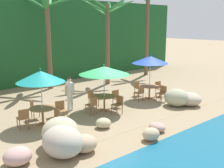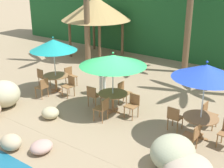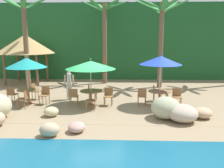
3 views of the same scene
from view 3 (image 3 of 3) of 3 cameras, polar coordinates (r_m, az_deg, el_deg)
name	(u,v)px [view 3 (image 3 of 3)]	position (r m, az deg, el deg)	size (l,w,h in m)	color
ground_plane	(98,106)	(11.87, -3.42, -5.23)	(120.00, 120.00, 0.00)	#937F60
terrace_deck	(98,106)	(11.87, -3.42, -5.21)	(18.00, 5.20, 0.01)	#937F60
foliage_backdrop	(108,42)	(20.39, -1.02, 10.02)	(28.00, 2.40, 6.00)	#1E5628
rock_seawall	(92,113)	(9.42, -4.87, -6.94)	(14.86, 3.46, 1.04)	#A7AA87
umbrella_teal	(26,63)	(12.63, -19.66, 4.77)	(1.99, 1.99, 2.44)	silver
dining_table_teal	(28,92)	(12.85, -19.24, -1.76)	(1.10, 1.10, 0.74)	olive
chair_teal_seaward	(45,94)	(12.55, -15.64, -2.31)	(0.48, 0.48, 0.87)	olive
chair_teal_inland	(35,90)	(13.64, -17.82, -1.40)	(0.48, 0.47, 0.87)	olive
chair_teal_left	(12,94)	(13.20, -22.68, -2.12)	(0.46, 0.47, 0.87)	olive
chair_teal_right	(24,98)	(12.06, -20.17, -3.10)	(0.44, 0.43, 0.87)	olive
umbrella_green	(91,65)	(11.64, -5.11, 4.53)	(2.44, 2.44, 2.32)	silver
dining_table_green	(91,93)	(11.88, -4.99, -2.18)	(1.10, 1.10, 0.74)	olive
chair_green_seaward	(108,95)	(11.87, -0.86, -2.65)	(0.44, 0.45, 0.87)	olive
chair_green_inland	(91,91)	(12.73, -5.00, -1.76)	(0.44, 0.43, 0.87)	olive
chair_green_left	(74,96)	(11.91, -9.11, -2.75)	(0.44, 0.45, 0.87)	olive
chair_green_right	(93,99)	(11.07, -4.65, -3.67)	(0.47, 0.46, 0.87)	olive
umbrella_blue	(161,60)	(11.73, 11.47, 5.54)	(2.03, 2.03, 2.57)	silver
dining_table_blue	(159,94)	(11.98, 11.18, -2.23)	(1.10, 1.10, 0.74)	olive
chair_blue_seaward	(177,96)	(12.17, 15.15, -2.70)	(0.46, 0.47, 0.87)	olive
chair_blue_inland	(156,92)	(12.82, 10.33, -1.82)	(0.44, 0.44, 0.87)	olive
chair_blue_left	(142,96)	(11.85, 7.12, -2.76)	(0.44, 0.44, 0.87)	olive
chair_blue_right	(164,100)	(11.21, 12.29, -3.72)	(0.43, 0.42, 0.87)	olive
palm_tree_nearest	(25,28)	(16.90, -19.97, 12.44)	(3.47, 3.45, 5.98)	brown
palm_tree_second	(105,28)	(17.55, -1.69, 13.20)	(3.42, 3.12, 5.91)	brown
palm_tree_third	(161,26)	(16.36, 11.67, 13.39)	(3.66, 3.60, 5.83)	brown
palapa_hut	(25,44)	(18.71, -19.89, 8.88)	(4.16, 4.16, 3.55)	brown
waiter_in_white	(69,82)	(13.05, -10.14, 0.53)	(0.52, 0.37, 1.70)	white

